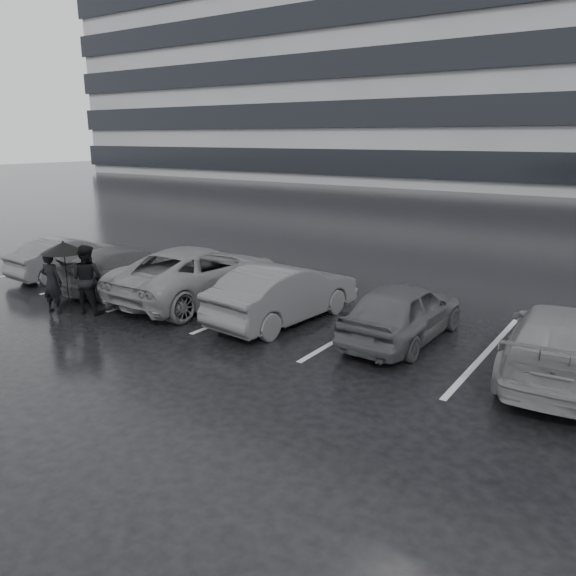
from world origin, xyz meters
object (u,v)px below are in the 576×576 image
at_px(car_west_c, 132,268).
at_px(pedestrian_left, 52,282).
at_px(car_west_a, 284,293).
at_px(car_east, 562,342).
at_px(car_west_d, 70,257).
at_px(car_main, 403,311).
at_px(car_west_b, 199,273).
at_px(pedestrian_right, 87,279).

relative_size(car_west_c, pedestrian_left, 2.79).
bearing_deg(car_west_c, car_west_a, -165.47).
bearing_deg(pedestrian_left, car_east, 178.87).
height_order(car_west_c, car_west_d, car_west_c).
height_order(car_west_a, car_west_c, car_west_a).
xyz_separation_m(car_west_c, car_west_d, (-2.77, -0.04, -0.01)).
xyz_separation_m(car_west_a, car_east, (5.82, 0.18, -0.03)).
relative_size(car_main, car_west_b, 0.73).
bearing_deg(pedestrian_right, car_west_d, -45.74).
bearing_deg(car_west_d, car_west_a, -176.36).
bearing_deg(pedestrian_left, car_west_b, -142.65).
distance_m(car_west_a, pedestrian_left, 5.65).
distance_m(car_west_b, pedestrian_right, 2.77).
distance_m(car_west_d, pedestrian_right, 4.17).
relative_size(car_west_c, car_east, 0.95).
distance_m(car_west_d, car_east, 13.71).
xyz_separation_m(car_east, pedestrian_right, (-10.08, -2.34, 0.20)).
relative_size(car_west_b, car_east, 1.14).
xyz_separation_m(car_west_c, pedestrian_right, (0.85, -2.09, 0.23)).
relative_size(car_west_b, pedestrian_right, 3.01).
bearing_deg(pedestrian_left, car_west_d, -56.65).
bearing_deg(pedestrian_right, pedestrian_left, 14.61).
relative_size(car_west_a, car_east, 0.92).
distance_m(car_west_c, car_east, 10.93).
bearing_deg(car_west_c, car_east, -164.89).
xyz_separation_m(car_main, pedestrian_left, (-7.79, -2.94, 0.12)).
relative_size(car_west_d, car_east, 0.82).
distance_m(car_west_a, car_west_c, 5.11).
bearing_deg(pedestrian_left, car_main, -174.88).
xyz_separation_m(car_main, car_east, (3.05, -0.15, 0.01)).
height_order(car_west_a, car_east, car_west_a).
bearing_deg(car_west_a, car_west_d, 5.90).
height_order(car_west_d, pedestrian_right, pedestrian_right).
height_order(car_west_a, pedestrian_left, pedestrian_left).
height_order(car_west_c, car_east, car_east).
xyz_separation_m(car_main, car_west_c, (-7.88, -0.40, -0.03)).
height_order(car_west_b, pedestrian_right, pedestrian_right).
xyz_separation_m(car_west_b, car_west_d, (-5.02, -0.34, -0.11)).
bearing_deg(pedestrian_right, car_main, -176.70).
height_order(car_west_a, car_west_d, car_west_a).
bearing_deg(car_east, car_west_a, -3.29).
distance_m(car_main, pedestrian_left, 8.32).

